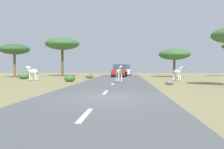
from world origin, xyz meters
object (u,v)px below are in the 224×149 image
(car_1, at_px, (125,70))
(bush_1, at_px, (24,75))
(car_0, at_px, (120,71))
(tree_4, at_px, (62,44))
(bush_0, at_px, (70,78))
(tree_1, at_px, (174,54))
(rock_3, at_px, (169,82))
(zebra_0, at_px, (119,72))
(bush_2, at_px, (89,76))
(tree_2, at_px, (14,50))
(zebra_1, at_px, (33,72))
(rock_2, at_px, (88,76))
(rock_0, at_px, (178,77))
(zebra_2, at_px, (178,72))

(car_1, bearing_deg, bush_1, -133.09)
(car_0, height_order, tree_4, tree_4)
(car_0, bearing_deg, bush_0, 71.90)
(tree_1, distance_m, rock_3, 14.86)
(zebra_0, relative_size, bush_2, 1.68)
(zebra_0, distance_m, tree_2, 17.61)
(zebra_1, bearing_deg, car_1, -12.74)
(car_1, distance_m, rock_2, 9.05)
(zebra_0, xyz_separation_m, rock_3, (4.06, -1.74, -0.77))
(tree_1, bearing_deg, zebra_1, -148.37)
(car_0, distance_m, rock_0, 8.58)
(bush_0, relative_size, rock_0, 2.05)
(zebra_2, distance_m, tree_4, 18.87)
(tree_2, distance_m, rock_2, 10.30)
(tree_4, height_order, bush_1, tree_4)
(zebra_0, xyz_separation_m, car_1, (0.29, 18.75, -0.10))
(bush_0, relative_size, bush_2, 1.14)
(zebra_1, bearing_deg, rock_2, -8.78)
(rock_2, bearing_deg, tree_2, -171.82)
(bush_1, bearing_deg, zebra_2, -9.83)
(zebra_1, xyz_separation_m, car_0, (8.45, 10.13, -0.08))
(bush_2, bearing_deg, car_0, 51.98)
(car_0, xyz_separation_m, car_1, (0.70, 6.01, 0.00))
(tree_1, height_order, rock_3, tree_1)
(zebra_0, bearing_deg, zebra_1, -35.07)
(car_0, bearing_deg, zebra_1, 53.36)
(rock_3, bearing_deg, tree_1, 77.66)
(car_1, relative_size, rock_0, 8.55)
(bush_1, bearing_deg, zebra_1, -55.06)
(zebra_1, height_order, rock_2, zebra_1)
(bush_2, bearing_deg, tree_4, 129.54)
(tree_2, bearing_deg, zebra_2, -17.89)
(car_1, distance_m, bush_2, 11.43)
(tree_4, xyz_separation_m, bush_1, (-2.41, -7.97, -4.45))
(zebra_2, height_order, tree_4, tree_4)
(bush_1, relative_size, rock_3, 1.97)
(tree_4, xyz_separation_m, rock_0, (15.90, -6.19, -4.68))
(zebra_1, xyz_separation_m, rock_0, (15.68, 5.55, -0.74))
(tree_2, height_order, bush_2, tree_2)
(rock_0, bearing_deg, zebra_2, -102.62)
(zebra_2, relative_size, tree_1, 0.35)
(bush_2, bearing_deg, bush_1, -166.59)
(car_0, distance_m, rock_3, 15.17)
(zebra_2, bearing_deg, car_0, -88.42)
(zebra_0, xyz_separation_m, bush_1, (-11.50, 6.38, -0.54))
(zebra_0, relative_size, rock_0, 3.02)
(zebra_2, bearing_deg, car_1, -102.22)
(car_0, xyz_separation_m, bush_2, (-3.58, -4.57, -0.57))
(zebra_1, height_order, tree_4, tree_4)
(bush_0, height_order, rock_0, bush_0)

